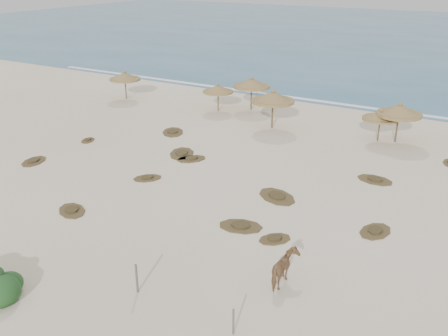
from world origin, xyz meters
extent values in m
plane|color=beige|center=(0.00, 0.00, 0.00)|extent=(160.00, 160.00, 0.00)
cube|color=#285E79|center=(0.00, 75.00, 0.00)|extent=(200.00, 100.00, 0.01)
cube|color=white|center=(0.00, 26.00, 0.00)|extent=(70.00, 0.60, 0.01)
cylinder|color=#4F3E28|center=(-18.80, 17.72, 1.02)|extent=(0.12, 0.12, 2.03)
cylinder|color=olive|center=(-18.80, 17.72, 1.86)|extent=(3.57, 3.57, 0.17)
cone|color=olive|center=(-18.80, 17.72, 2.18)|extent=(3.45, 3.45, 0.73)
cone|color=olive|center=(-18.80, 17.72, 2.61)|extent=(0.35, 0.35, 0.21)
cylinder|color=#4F3E28|center=(-6.87, 20.38, 1.11)|extent=(0.13, 0.13, 2.23)
cylinder|color=olive|center=(-6.87, 20.38, 2.04)|extent=(3.47, 3.47, 0.19)
cone|color=olive|center=(-6.87, 20.38, 2.39)|extent=(3.35, 3.35, 0.80)
cone|color=olive|center=(-6.87, 20.38, 2.86)|extent=(0.38, 0.38, 0.23)
cylinder|color=#4F3E28|center=(-9.17, 18.57, 0.92)|extent=(0.10, 0.10, 1.83)
cylinder|color=olive|center=(-9.17, 18.57, 1.68)|extent=(3.02, 3.02, 0.16)
cone|color=olive|center=(-9.17, 18.57, 1.97)|extent=(2.92, 2.92, 0.66)
cone|color=olive|center=(-9.17, 18.57, 2.36)|extent=(0.31, 0.31, 0.19)
cylinder|color=#4F3E28|center=(-3.05, 16.53, 1.17)|extent=(0.13, 0.13, 2.35)
cylinder|color=olive|center=(-3.05, 16.53, 2.14)|extent=(4.22, 4.22, 0.20)
cone|color=olive|center=(-3.05, 16.53, 2.51)|extent=(4.08, 4.08, 0.84)
cone|color=olive|center=(-3.05, 16.53, 3.02)|extent=(0.40, 0.40, 0.25)
cylinder|color=#4F3E28|center=(4.89, 17.63, 0.91)|extent=(0.10, 0.10, 1.81)
cylinder|color=olive|center=(4.89, 17.63, 1.66)|extent=(3.19, 3.19, 0.16)
cone|color=olive|center=(4.89, 17.63, 1.94)|extent=(3.08, 3.08, 0.65)
cone|color=olive|center=(4.89, 17.63, 2.33)|extent=(0.31, 0.31, 0.19)
cylinder|color=#4F3E28|center=(6.05, 18.03, 1.12)|extent=(0.13, 0.13, 2.25)
cylinder|color=olive|center=(6.05, 18.03, 2.05)|extent=(3.27, 3.27, 0.19)
cone|color=olive|center=(6.05, 18.03, 2.41)|extent=(3.17, 3.17, 0.80)
cone|color=olive|center=(6.05, 18.03, 2.89)|extent=(0.39, 0.39, 0.24)
imported|color=#9C7147|center=(6.07, -1.84, 0.71)|extent=(0.87, 1.74, 1.43)
cylinder|color=#675B4D|center=(1.28, -5.20, 0.64)|extent=(0.12, 0.12, 1.28)
cylinder|color=#675B4D|center=(5.71, -5.39, 0.52)|extent=(0.08, 0.08, 1.04)
ellipsoid|color=#255022|center=(-2.88, -8.28, 0.43)|extent=(1.54, 1.54, 1.16)
ellipsoid|color=#255022|center=(-3.17, -7.70, 0.34)|extent=(1.16, 1.16, 0.87)
camera|label=1|loc=(12.41, -17.59, 12.10)|focal=40.00mm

